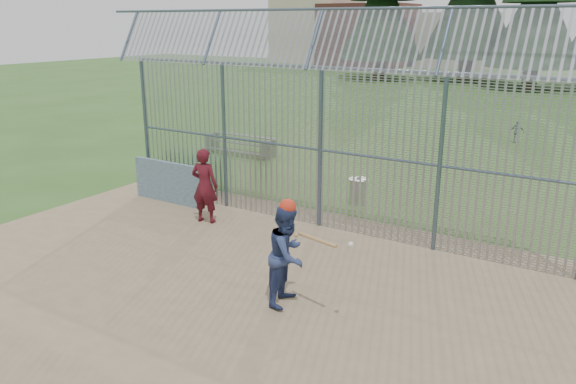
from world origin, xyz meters
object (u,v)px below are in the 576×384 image
Objects in this scene: onlooker at (205,186)px; batter at (288,255)px; trash_can at (358,191)px; dugout_wall at (169,182)px; bleacher at (240,144)px.

batter is at bearing 135.47° from onlooker.
batter is at bearing -76.81° from trash_can.
batter is 4.87m from onlooker.
onlooker is at bearing -20.27° from dugout_wall.
onlooker is at bearing 50.33° from batter.
dugout_wall is 2.13m from onlooker.
trash_can is (4.66, 2.81, -0.24)m from dugout_wall.
dugout_wall is at bearing -148.95° from trash_can.
dugout_wall is at bearing -32.81° from onlooker.
trash_can is at bearing 5.51° from batter.
dugout_wall reaches higher than trash_can.
trash_can is (2.70, 3.53, -0.62)m from onlooker.
trash_can reaches higher than bleacher.
dugout_wall is 3.05× the size of trash_can.
batter reaches higher than trash_can.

